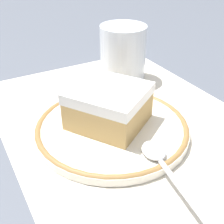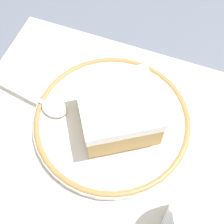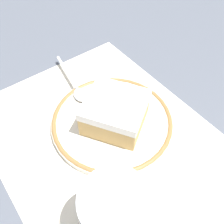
# 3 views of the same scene
# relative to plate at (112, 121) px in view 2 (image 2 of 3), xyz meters

# --- Properties ---
(ground_plane) EXTENTS (2.40, 2.40, 0.00)m
(ground_plane) POSITION_rel_plate_xyz_m (0.02, -0.03, -0.01)
(ground_plane) COLOR #4C515B
(placemat) EXTENTS (0.42, 0.32, 0.00)m
(placemat) POSITION_rel_plate_xyz_m (0.02, -0.03, -0.01)
(placemat) COLOR beige
(placemat) RESTS_ON ground_plane
(plate) EXTENTS (0.20, 0.20, 0.01)m
(plate) POSITION_rel_plate_xyz_m (0.00, 0.00, 0.00)
(plate) COLOR silver
(plate) RESTS_ON placemat
(cake_slice) EXTENTS (0.12, 0.12, 0.05)m
(cake_slice) POSITION_rel_plate_xyz_m (0.01, 0.00, 0.03)
(cake_slice) COLOR tan
(cake_slice) RESTS_ON plate
(spoon) EXTENTS (0.14, 0.04, 0.01)m
(spoon) POSITION_rel_plate_xyz_m (-0.10, -0.01, 0.01)
(spoon) COLOR silver
(spoon) RESTS_ON plate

